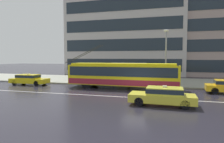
# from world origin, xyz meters

# --- Properties ---
(ground_plane) EXTENTS (160.00, 160.00, 0.00)m
(ground_plane) POSITION_xyz_m (0.00, 0.00, 0.00)
(ground_plane) COLOR #23212A
(sidewalk_slab) EXTENTS (80.00, 10.00, 0.14)m
(sidewalk_slab) POSITION_xyz_m (0.00, 9.91, 0.07)
(sidewalk_slab) COLOR gray
(sidewalk_slab) RESTS_ON ground_plane
(lane_centre_line) EXTENTS (72.00, 0.14, 0.01)m
(lane_centre_line) POSITION_xyz_m (0.00, -1.20, 0.00)
(lane_centre_line) COLOR silver
(lane_centre_line) RESTS_ON ground_plane
(trolleybus) EXTENTS (12.69, 2.92, 4.74)m
(trolleybus) POSITION_xyz_m (-1.98, 3.31, 1.51)
(trolleybus) COLOR yellow
(trolleybus) RESTS_ON ground_plane
(taxi_oncoming_near) EXTENTS (4.53, 1.85, 1.39)m
(taxi_oncoming_near) POSITION_xyz_m (2.36, -3.29, 0.70)
(taxi_oncoming_near) COLOR yellow
(taxi_oncoming_near) RESTS_ON ground_plane
(taxi_queued_behind_bus) EXTENTS (4.71, 1.83, 1.39)m
(taxi_queued_behind_bus) POSITION_xyz_m (-13.77, 3.17, 0.70)
(taxi_queued_behind_bus) COLOR yellow
(taxi_queued_behind_bus) RESTS_ON ground_plane
(bus_shelter) EXTENTS (4.28, 1.68, 2.54)m
(bus_shelter) POSITION_xyz_m (-2.00, 7.22, 2.04)
(bus_shelter) COLOR gray
(bus_shelter) RESTS_ON sidewalk_slab
(pedestrian_at_shelter) EXTENTS (1.12, 1.12, 1.97)m
(pedestrian_at_shelter) POSITION_xyz_m (-3.93, 6.89, 1.72)
(pedestrian_at_shelter) COLOR #2D3450
(pedestrian_at_shelter) RESTS_ON sidewalk_slab
(pedestrian_approaching_curb) EXTENTS (0.43, 0.43, 1.66)m
(pedestrian_approaching_curb) POSITION_xyz_m (1.62, 5.39, 1.13)
(pedestrian_approaching_curb) COLOR #252B49
(pedestrian_approaching_curb) RESTS_ON sidewalk_slab
(pedestrian_walking_past) EXTENTS (1.52, 1.52, 2.00)m
(pedestrian_walking_past) POSITION_xyz_m (-1.75, 5.40, 1.78)
(pedestrian_walking_past) COLOR black
(pedestrian_walking_past) RESTS_ON sidewalk_slab
(street_lamp) EXTENTS (0.60, 0.32, 6.30)m
(street_lamp) POSITION_xyz_m (2.49, 5.42, 3.89)
(street_lamp) COLOR gray
(street_lamp) RESTS_ON sidewalk_slab
(office_tower_corner_left) EXTENTS (23.53, 10.82, 26.21)m
(office_tower_corner_left) POSITION_xyz_m (-5.76, 23.64, 13.12)
(office_tower_corner_left) COLOR #B8B2B1
(office_tower_corner_left) RESTS_ON ground_plane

